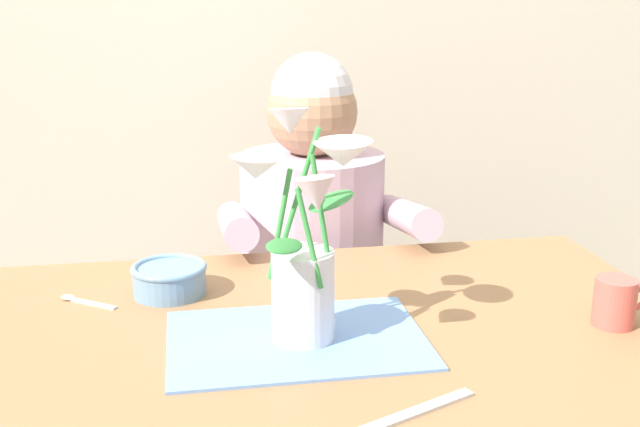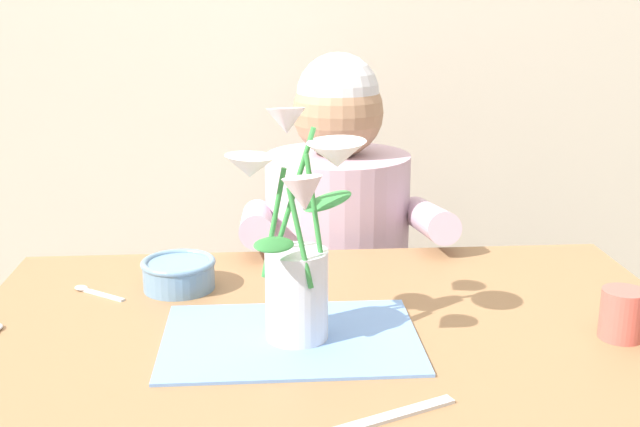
# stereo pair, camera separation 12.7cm
# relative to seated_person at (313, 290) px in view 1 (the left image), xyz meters

# --- Properties ---
(dining_table) EXTENTS (1.20, 0.80, 0.74)m
(dining_table) POSITION_rel_seated_person_xyz_m (-0.06, -0.62, 0.08)
(dining_table) COLOR olive
(dining_table) RESTS_ON ground_plane
(seated_person) EXTENTS (0.45, 0.47, 1.14)m
(seated_person) POSITION_rel_seated_person_xyz_m (0.00, 0.00, 0.00)
(seated_person) COLOR #4C4C56
(seated_person) RESTS_ON ground_plane
(striped_placemat) EXTENTS (0.40, 0.28, 0.00)m
(striped_placemat) POSITION_rel_seated_person_xyz_m (-0.14, -0.65, 0.18)
(striped_placemat) COLOR #6B93D1
(striped_placemat) RESTS_ON dining_table
(flower_vase) EXTENTS (0.23, 0.21, 0.36)m
(flower_vase) POSITION_rel_seated_person_xyz_m (-0.12, -0.66, 0.33)
(flower_vase) COLOR silver
(flower_vase) RESTS_ON dining_table
(ceramic_bowl) EXTENTS (0.14, 0.14, 0.06)m
(ceramic_bowl) POSITION_rel_seated_person_xyz_m (-0.33, -0.42, 0.21)
(ceramic_bowl) COLOR #6689A8
(ceramic_bowl) RESTS_ON dining_table
(dinner_knife) EXTENTS (0.18, 0.09, 0.00)m
(dinner_knife) POSITION_rel_seated_person_xyz_m (-0.02, -0.90, 0.18)
(dinner_knife) COLOR silver
(dinner_knife) RESTS_ON dining_table
(coffee_cup) EXTENTS (0.09, 0.07, 0.08)m
(coffee_cup) POSITION_rel_seated_person_xyz_m (0.38, -0.68, 0.22)
(coffee_cup) COLOR #CC564C
(coffee_cup) RESTS_ON dining_table
(spoon_1) EXTENTS (0.11, 0.08, 0.01)m
(spoon_1) POSITION_rel_seated_person_xyz_m (-0.49, -0.43, 0.18)
(spoon_1) COLOR silver
(spoon_1) RESTS_ON dining_table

